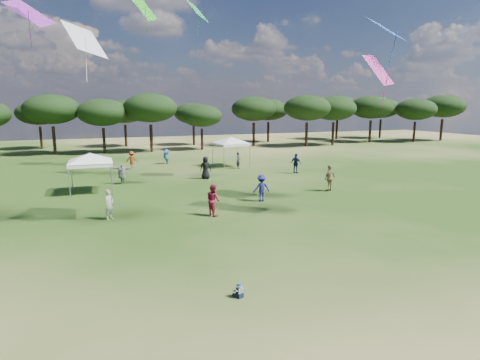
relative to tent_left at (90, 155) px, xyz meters
name	(u,v)px	position (x,y,z in m)	size (l,w,h in m)	color
ground	(290,330)	(4.59, -20.68, -2.65)	(140.00, 140.00, 0.00)	#2C4B16
tree_line	(140,110)	(6.98, 26.72, 2.78)	(108.78, 17.63, 7.77)	black
tent_left	(90,155)	(0.00, 0.00, 0.00)	(5.83, 5.83, 3.07)	gray
tent_right	(231,138)	(13.21, 7.77, 0.19)	(5.95, 5.95, 3.26)	gray
toddler	(239,291)	(4.01, -18.39, -2.44)	(0.36, 0.39, 0.47)	black
festival_crowd	(157,175)	(4.62, 0.25, -1.78)	(28.20, 22.26, 1.89)	#2E2D32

